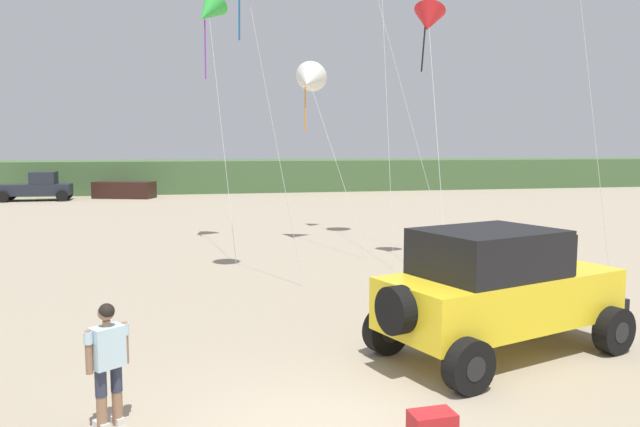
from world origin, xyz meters
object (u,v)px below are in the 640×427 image
Objects in this scene: distant_sedan at (124,190)px; kite_yellow_diamond at (428,20)px; person_watching at (108,358)px; distant_pickup at (38,187)px; jeep at (499,288)px; kite_black_sled at (209,12)px; kite_purple_stunt at (309,80)px; cooler_box at (432,427)px.

distant_sedan is 0.52× the size of kite_yellow_diamond.
person_watching reaches higher than distant_sedan.
distant_pickup is (-8.67, 37.01, 0.00)m from person_watching.
distant_sedan is at bearing 94.59° from person_watching.
jeep is 37.53m from distant_sedan.
jeep is 0.54× the size of kite_black_sled.
kite_purple_stunt is at bearing -9.70° from kite_black_sled.
cooler_box is 0.08× the size of kite_purple_stunt.
jeep is 1.08× the size of distant_pickup.
jeep is 0.62× the size of kite_yellow_diamond.
distant_pickup reaches higher than cooler_box.
person_watching is at bearing -131.04° from kite_yellow_diamond.
kite_black_sled reaches higher than cooler_box.
cooler_box is (3.98, -1.31, -0.75)m from person_watching.
cooler_box is at bearing -96.28° from kite_purple_stunt.
kite_black_sled reaches higher than distant_sedan.
jeep is 15.97m from kite_black_sled.
person_watching is 0.21× the size of kite_yellow_diamond.
kite_yellow_diamond is at bearing -47.95° from distant_sedan.
person_watching is 14.41m from kite_yellow_diamond.
distant_pickup is 27.33m from kite_purple_stunt.
kite_purple_stunt is (14.36, -22.66, 5.19)m from distant_pickup.
kite_yellow_diamond is (6.31, -5.29, -1.06)m from kite_black_sled.
distant_sedan is 0.45× the size of kite_black_sled.
person_watching is (-6.40, -1.46, -0.26)m from jeep.
jeep reaches higher than cooler_box.
kite_purple_stunt is at bearing -57.63° from distant_pickup.
kite_black_sled is (2.11, 14.96, 7.62)m from person_watching.
distant_sedan reaches higher than cooler_box.
kite_black_sled is at bearing 170.30° from kite_purple_stunt.
distant_sedan is 31.12m from kite_yellow_diamond.
kite_purple_stunt is (-0.70, 12.89, 4.93)m from jeep.
kite_purple_stunt is 0.86× the size of kite_yellow_diamond.
kite_yellow_diamond is at bearing -59.76° from kite_purple_stunt.
kite_purple_stunt is (3.59, -0.61, -2.43)m from kite_black_sled.
jeep is 3.82m from cooler_box.
jeep reaches higher than distant_pickup.
person_watching is at bearing -76.82° from distant_pickup.
kite_yellow_diamond is at bearing -39.93° from kite_black_sled.
kite_yellow_diamond is (8.42, 9.68, 6.56)m from person_watching.
kite_yellow_diamond reaches higher than cooler_box.
kite_yellow_diamond is (17.09, -27.34, 6.56)m from distant_pickup.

